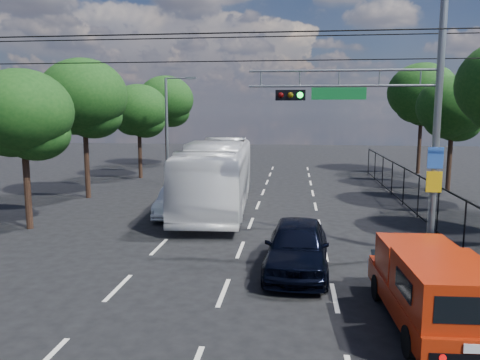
# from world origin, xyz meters

# --- Properties ---
(lane_markings) EXTENTS (6.12, 38.00, 0.01)m
(lane_markings) POSITION_xyz_m (-0.00, 14.00, 0.01)
(lane_markings) COLOR beige
(lane_markings) RESTS_ON ground
(signal_mast) EXTENTS (6.43, 0.39, 9.50)m
(signal_mast) POSITION_xyz_m (5.28, 7.99, 5.24)
(signal_mast) COLOR slate
(signal_mast) RESTS_ON ground
(streetlight_left) EXTENTS (2.09, 0.22, 7.08)m
(streetlight_left) POSITION_xyz_m (-6.33, 22.00, 3.94)
(streetlight_left) COLOR slate
(streetlight_left) RESTS_ON ground
(utility_wires) EXTENTS (22.00, 5.04, 0.74)m
(utility_wires) POSITION_xyz_m (0.00, 8.83, 7.23)
(utility_wires) COLOR black
(utility_wires) RESTS_ON ground
(fence_right) EXTENTS (0.06, 34.03, 2.00)m
(fence_right) POSITION_xyz_m (7.60, 12.17, 1.03)
(fence_right) COLOR black
(fence_right) RESTS_ON ground
(tree_right_d) EXTENTS (4.32, 4.32, 7.02)m
(tree_right_d) POSITION_xyz_m (11.42, 22.02, 4.85)
(tree_right_d) COLOR black
(tree_right_d) RESTS_ON ground
(tree_right_e) EXTENTS (5.28, 5.28, 8.58)m
(tree_right_e) POSITION_xyz_m (11.62, 30.02, 5.94)
(tree_right_e) COLOR black
(tree_right_e) RESTS_ON ground
(tree_left_b) EXTENTS (4.08, 4.08, 6.63)m
(tree_left_b) POSITION_xyz_m (-9.18, 10.02, 4.58)
(tree_left_b) COLOR black
(tree_left_b) RESTS_ON ground
(tree_left_c) EXTENTS (4.80, 4.80, 7.80)m
(tree_left_c) POSITION_xyz_m (-9.78, 17.02, 5.40)
(tree_left_c) COLOR black
(tree_left_c) RESTS_ON ground
(tree_left_d) EXTENTS (4.20, 4.20, 6.83)m
(tree_left_d) POSITION_xyz_m (-9.38, 25.02, 4.72)
(tree_left_d) COLOR black
(tree_left_d) RESTS_ON ground
(tree_left_e) EXTENTS (4.92, 4.92, 7.99)m
(tree_left_e) POSITION_xyz_m (-9.58, 33.02, 5.53)
(tree_left_e) COLOR black
(tree_left_e) RESTS_ON ground
(red_pickup) EXTENTS (2.03, 5.03, 1.84)m
(red_pickup) POSITION_xyz_m (5.00, 2.49, 0.98)
(red_pickup) COLOR black
(red_pickup) RESTS_ON ground
(navy_hatchback) EXTENTS (2.10, 4.79, 1.61)m
(navy_hatchback) POSITION_xyz_m (2.00, 5.99, 0.80)
(navy_hatchback) COLOR black
(navy_hatchback) RESTS_ON ground
(white_bus) EXTENTS (3.61, 12.46, 3.43)m
(white_bus) POSITION_xyz_m (-2.00, 15.12, 1.71)
(white_bus) COLOR white
(white_bus) RESTS_ON ground
(white_van) EXTENTS (1.58, 4.15, 1.35)m
(white_van) POSITION_xyz_m (-3.63, 13.11, 0.68)
(white_van) COLOR white
(white_van) RESTS_ON ground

